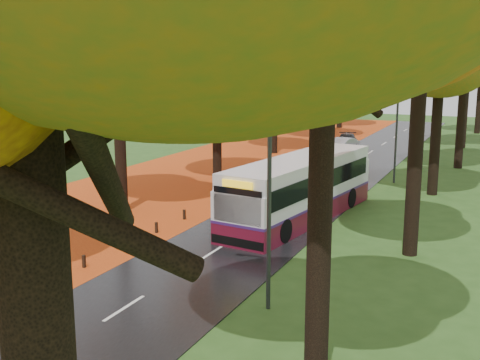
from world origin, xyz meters
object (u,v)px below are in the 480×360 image
Objects in this scene: streetlamp_near at (262,165)px; streetlamp_mid at (393,110)px; car_white at (312,158)px; car_silver at (342,145)px; streetlamp_far at (436,93)px; bus at (300,187)px; car_dark at (347,142)px.

streetlamp_near and streetlamp_mid have the same top height.
car_white reaches higher than car_silver.
streetlamp_far reaches higher than bus.
streetlamp_near is 2.05× the size of car_silver.
bus is 22.21m from car_silver.
streetlamp_near and streetlamp_far have the same top height.
car_white is 1.06× the size of car_silver.
bus reaches higher than car_silver.
streetlamp_near is 25.89m from car_white.
bus is 3.09× the size of car_silver.
streetlamp_far is 11.58m from car_dark.
car_silver is 2.43m from car_dark.
car_dark is at bearing 100.16° from streetlamp_near.
streetlamp_far is 1.78× the size of car_dark.
streetlamp_far is at bearing 93.86° from bus.
car_silver is (-6.09, 10.73, -4.03)m from streetlamp_mid.
car_dark reaches higher than car_silver.
streetlamp_mid is (0.00, 22.00, 0.00)m from streetlamp_near.
car_dark is (-6.30, 13.15, -4.02)m from streetlamp_mid.
car_silver is 0.86× the size of car_dark.
streetlamp_far is 13.43m from car_silver.
streetlamp_mid is at bearing -90.00° from streetlamp_far.
car_white is 7.91m from car_silver.
bus reaches higher than car_dark.
streetlamp_mid is 1.00× the size of streetlamp_far.
car_dark is at bearing 102.63° from car_white.
car_white is 0.92× the size of car_dark.
bus is at bearing -94.10° from streetlamp_far.
car_white is (-3.81, 13.97, -0.92)m from bus.
streetlamp_far is 20.54m from car_white.
streetlamp_near is 1.78× the size of car_dark.
car_dark is (-6.30, -8.85, -4.02)m from streetlamp_far.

